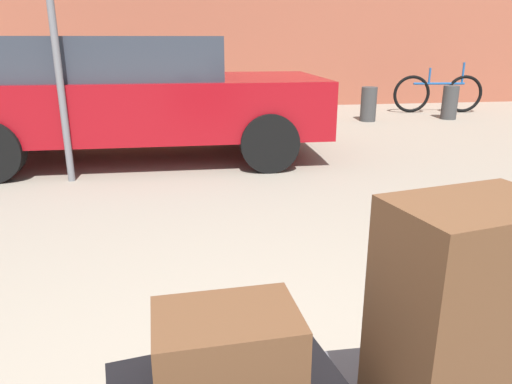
% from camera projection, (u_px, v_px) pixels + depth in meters
% --- Properties ---
extents(suitcase_brown_rear_right, '(0.46, 0.35, 0.69)m').
position_uv_depth(suitcase_brown_rear_right, '(461.00, 329.00, 1.23)').
color(suitcase_brown_rear_right, '#51331E').
rests_on(suitcase_brown_rear_right, luggage_cart).
extents(duffel_bag_brown_topmost_pile, '(0.37, 0.27, 0.20)m').
position_uv_depth(duffel_bag_brown_topmost_pile, '(227.00, 350.00, 1.18)').
color(duffel_bag_brown_topmost_pile, '#51331E').
rests_on(duffel_bag_brown_topmost_pile, suitcase_black_center).
extents(parked_car, '(4.31, 1.94, 1.42)m').
position_uv_depth(parked_car, '(134.00, 95.00, 5.66)').
color(parked_car, maroon).
rests_on(parked_car, ground_plane).
extents(bicycle_leaning, '(1.75, 0.28, 0.96)m').
position_uv_depth(bicycle_leaning, '(438.00, 93.00, 9.41)').
color(bicycle_leaning, black).
rests_on(bicycle_leaning, ground_plane).
extents(bollard_kerb_near, '(0.27, 0.27, 0.59)m').
position_uv_depth(bollard_kerb_near, '(369.00, 104.00, 8.43)').
color(bollard_kerb_near, '#383838').
rests_on(bollard_kerb_near, ground_plane).
extents(bollard_kerb_mid, '(0.27, 0.27, 0.59)m').
position_uv_depth(bollard_kerb_mid, '(450.00, 103.00, 8.64)').
color(bollard_kerb_mid, '#383838').
rests_on(bollard_kerb_mid, ground_plane).
extents(no_parking_sign, '(0.50, 0.07, 2.39)m').
position_uv_depth(no_parking_sign, '(54.00, 29.00, 4.48)').
color(no_parking_sign, slate).
rests_on(no_parking_sign, ground_plane).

